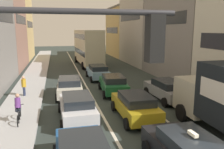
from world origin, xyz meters
name	(u,v)px	position (x,y,z in m)	size (l,w,h in m)	color
sidewalk_left	(34,77)	(-6.70, 20.00, 0.07)	(2.60, 64.00, 0.14)	#B1B1B1
lane_stripe_left	(81,76)	(-1.70, 20.00, 0.01)	(0.16, 60.00, 0.01)	silver
lane_stripe_right	(110,75)	(1.70, 20.00, 0.01)	(0.16, 60.00, 0.01)	silver
building_row_right	(166,27)	(9.90, 22.67, 5.43)	(7.20, 43.90, 13.00)	tan
traffic_light_pole	(48,108)	(-4.45, -1.65, 3.82)	(3.58, 0.38, 5.50)	#2D2D33
sedan_centre_lane_second	(135,105)	(0.07, 6.59, 0.80)	(2.09, 4.31, 1.49)	#B29319
wagon_left_lane_second	(77,106)	(-3.23, 7.17, 0.80)	(2.13, 4.33, 1.49)	silver
hatchback_centre_lane_third	(113,84)	(0.14, 12.17, 0.80)	(2.30, 4.41, 1.49)	#19592D
sedan_left_lane_third	(70,86)	(-3.36, 12.14, 0.80)	(2.23, 4.38, 1.49)	beige
coupe_centre_lane_fourth	(98,72)	(-0.10, 17.88, 0.80)	(2.13, 4.34, 1.49)	#759EB7
sedan_right_lane_behind_truck	(167,89)	(3.56, 9.49, 0.80)	(2.20, 4.37, 1.49)	gray
bus_mid_queue_primary	(88,46)	(0.18, 27.38, 2.83)	(3.13, 10.59, 5.06)	#BFB793
cyclist_on_sidewalk	(18,109)	(-6.41, 7.29, 0.85)	(0.50, 1.73, 1.72)	black
pedestrian_near_kerb	(24,85)	(-6.78, 12.70, 0.95)	(0.34, 0.54, 1.66)	#262D47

